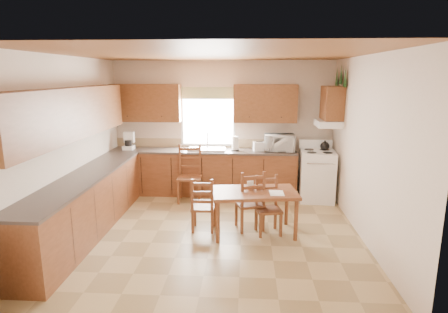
# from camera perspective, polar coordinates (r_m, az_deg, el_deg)

# --- Properties ---
(floor) EXTENTS (4.50, 4.50, 0.00)m
(floor) POSITION_cam_1_polar(r_m,az_deg,el_deg) (5.99, -1.64, -11.42)
(floor) COLOR tan
(floor) RESTS_ON ground
(ceiling) EXTENTS (4.50, 4.50, 0.00)m
(ceiling) POSITION_cam_1_polar(r_m,az_deg,el_deg) (5.49, -1.82, 15.34)
(ceiling) COLOR brown
(ceiling) RESTS_ON floor
(wall_left) EXTENTS (4.50, 4.50, 0.00)m
(wall_left) POSITION_cam_1_polar(r_m,az_deg,el_deg) (6.21, -22.90, 1.51)
(wall_left) COLOR beige
(wall_left) RESTS_ON floor
(wall_right) EXTENTS (4.50, 4.50, 0.00)m
(wall_right) POSITION_cam_1_polar(r_m,az_deg,el_deg) (5.83, 20.89, 1.02)
(wall_right) COLOR beige
(wall_right) RESTS_ON floor
(wall_back) EXTENTS (4.50, 4.50, 0.00)m
(wall_back) POSITION_cam_1_polar(r_m,az_deg,el_deg) (7.80, -0.21, 4.51)
(wall_back) COLOR beige
(wall_back) RESTS_ON floor
(wall_front) EXTENTS (4.50, 4.50, 0.00)m
(wall_front) POSITION_cam_1_polar(r_m,az_deg,el_deg) (3.42, -5.21, -5.83)
(wall_front) COLOR beige
(wall_front) RESTS_ON floor
(lower_cab_back) EXTENTS (3.75, 0.60, 0.88)m
(lower_cab_back) POSITION_cam_1_polar(r_m,az_deg,el_deg) (7.72, -3.13, -2.48)
(lower_cab_back) COLOR brown
(lower_cab_back) RESTS_ON floor
(lower_cab_left) EXTENTS (0.60, 3.60, 0.88)m
(lower_cab_left) POSITION_cam_1_polar(r_m,az_deg,el_deg) (6.17, -20.29, -7.09)
(lower_cab_left) COLOR brown
(lower_cab_left) RESTS_ON floor
(counter_back) EXTENTS (3.75, 0.63, 0.04)m
(counter_back) POSITION_cam_1_polar(r_m,az_deg,el_deg) (7.61, -3.17, 0.87)
(counter_back) COLOR #443A36
(counter_back) RESTS_ON lower_cab_back
(counter_left) EXTENTS (0.63, 3.60, 0.04)m
(counter_left) POSITION_cam_1_polar(r_m,az_deg,el_deg) (6.04, -20.61, -2.96)
(counter_left) COLOR #443A36
(counter_left) RESTS_ON lower_cab_left
(backsplash) EXTENTS (3.75, 0.01, 0.18)m
(backsplash) POSITION_cam_1_polar(r_m,az_deg,el_deg) (7.87, -2.94, 2.07)
(backsplash) COLOR #A08861
(backsplash) RESTS_ON counter_back
(upper_cab_back_left) EXTENTS (1.41, 0.33, 0.75)m
(upper_cab_back_left) POSITION_cam_1_polar(r_m,az_deg,el_deg) (7.84, -11.77, 8.01)
(upper_cab_back_left) COLOR brown
(upper_cab_back_left) RESTS_ON wall_back
(upper_cab_back_right) EXTENTS (1.25, 0.33, 0.75)m
(upper_cab_back_right) POSITION_cam_1_polar(r_m,az_deg,el_deg) (7.57, 6.30, 8.05)
(upper_cab_back_right) COLOR brown
(upper_cab_back_right) RESTS_ON wall_back
(upper_cab_left) EXTENTS (0.33, 3.60, 0.75)m
(upper_cab_left) POSITION_cam_1_polar(r_m,az_deg,el_deg) (5.93, -22.51, 6.02)
(upper_cab_left) COLOR brown
(upper_cab_left) RESTS_ON wall_left
(upper_cab_stove) EXTENTS (0.33, 0.62, 0.62)m
(upper_cab_stove) POSITION_cam_1_polar(r_m,az_deg,el_deg) (7.30, 16.15, 7.84)
(upper_cab_stove) COLOR brown
(upper_cab_stove) RESTS_ON wall_right
(range_hood) EXTENTS (0.44, 0.62, 0.12)m
(range_hood) POSITION_cam_1_polar(r_m,az_deg,el_deg) (7.32, 15.59, 4.89)
(range_hood) COLOR white
(range_hood) RESTS_ON wall_right
(window_frame) EXTENTS (1.13, 0.02, 1.18)m
(window_frame) POSITION_cam_1_polar(r_m,az_deg,el_deg) (7.77, -2.45, 5.96)
(window_frame) COLOR white
(window_frame) RESTS_ON wall_back
(window_pane) EXTENTS (1.05, 0.01, 1.10)m
(window_pane) POSITION_cam_1_polar(r_m,az_deg,el_deg) (7.76, -2.45, 5.96)
(window_pane) COLOR white
(window_pane) RESTS_ON wall_back
(window_valance) EXTENTS (1.19, 0.01, 0.24)m
(window_valance) POSITION_cam_1_polar(r_m,az_deg,el_deg) (7.70, -2.50, 9.64)
(window_valance) COLOR #547434
(window_valance) RESTS_ON wall_back
(sink_basin) EXTENTS (0.75, 0.45, 0.04)m
(sink_basin) POSITION_cam_1_polar(r_m,az_deg,el_deg) (7.60, -2.61, 1.15)
(sink_basin) COLOR silver
(sink_basin) RESTS_ON counter_back
(pine_decal_a) EXTENTS (0.22, 0.22, 0.36)m
(pine_decal_a) POSITION_cam_1_polar(r_m,az_deg,el_deg) (7.00, 18.01, 11.49)
(pine_decal_a) COLOR #1B451E
(pine_decal_a) RESTS_ON wall_right
(pine_decal_b) EXTENTS (0.22, 0.22, 0.36)m
(pine_decal_b) POSITION_cam_1_polar(r_m,az_deg,el_deg) (7.31, 17.41, 11.86)
(pine_decal_b) COLOR #1B451E
(pine_decal_b) RESTS_ON wall_right
(pine_decal_c) EXTENTS (0.22, 0.22, 0.36)m
(pine_decal_c) POSITION_cam_1_polar(r_m,az_deg,el_deg) (7.62, 16.82, 11.59)
(pine_decal_c) COLOR #1B451E
(pine_decal_c) RESTS_ON wall_right
(stove) EXTENTS (0.69, 0.71, 0.96)m
(stove) POSITION_cam_1_polar(r_m,az_deg,el_deg) (7.52, 13.97, -2.94)
(stove) COLOR white
(stove) RESTS_ON floor
(coffeemaker) EXTENTS (0.20, 0.24, 0.31)m
(coffeemaker) POSITION_cam_1_polar(r_m,az_deg,el_deg) (7.87, -14.35, 2.17)
(coffeemaker) COLOR white
(coffeemaker) RESTS_ON counter_back
(paper_towel) EXTENTS (0.15, 0.15, 0.29)m
(paper_towel) POSITION_cam_1_polar(r_m,az_deg,el_deg) (7.51, 1.71, 2.01)
(paper_towel) COLOR white
(paper_towel) RESTS_ON counter_back
(toaster) EXTENTS (0.25, 0.19, 0.18)m
(toaster) POSITION_cam_1_polar(r_m,az_deg,el_deg) (7.52, 5.36, 1.55)
(toaster) COLOR white
(toaster) RESTS_ON counter_back
(microwave) EXTENTS (0.56, 0.41, 0.33)m
(microwave) POSITION_cam_1_polar(r_m,az_deg,el_deg) (7.55, 8.41, 2.09)
(microwave) COLOR white
(microwave) RESTS_ON counter_back
(dining_table) EXTENTS (1.36, 0.88, 0.68)m
(dining_table) POSITION_cam_1_polar(r_m,az_deg,el_deg) (5.84, 4.62, -8.46)
(dining_table) COLOR brown
(dining_table) RESTS_ON floor
(chair_near_left) EXTENTS (0.36, 0.35, 0.86)m
(chair_near_left) POSITION_cam_1_polar(r_m,az_deg,el_deg) (5.93, -3.20, -7.20)
(chair_near_left) COLOR brown
(chair_near_left) RESTS_ON floor
(chair_near_right) EXTENTS (0.50, 0.49, 0.97)m
(chair_near_right) POSITION_cam_1_polar(r_m,az_deg,el_deg) (5.96, 3.94, -6.58)
(chair_near_right) COLOR brown
(chair_near_right) RESTS_ON floor
(chair_far_left) EXTENTS (0.48, 0.46, 1.09)m
(chair_far_left) POSITION_cam_1_polar(r_m,az_deg,el_deg) (7.23, -5.29, -2.69)
(chair_far_left) COLOR brown
(chair_far_left) RESTS_ON floor
(chair_far_right) EXTENTS (0.44, 0.43, 0.89)m
(chair_far_right) POSITION_cam_1_polar(r_m,az_deg,el_deg) (5.82, 6.79, -7.49)
(chair_far_right) COLOR brown
(chair_far_right) RESTS_ON floor
(table_paper) EXTENTS (0.22, 0.28, 0.00)m
(table_paper) POSITION_cam_1_polar(r_m,az_deg,el_deg) (5.67, 8.03, -5.53)
(table_paper) COLOR white
(table_paper) RESTS_ON dining_table
(table_card) EXTENTS (0.10, 0.06, 0.13)m
(table_card) POSITION_cam_1_polar(r_m,az_deg,el_deg) (5.79, 4.02, -4.37)
(table_card) COLOR white
(table_card) RESTS_ON dining_table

